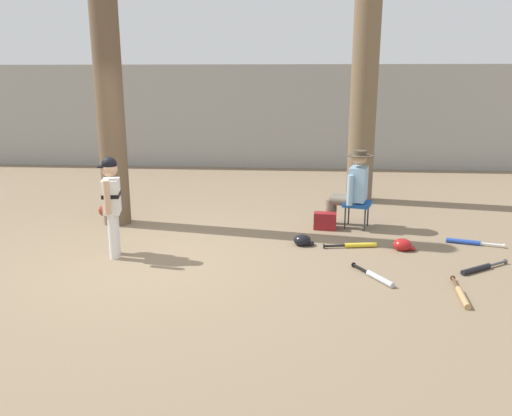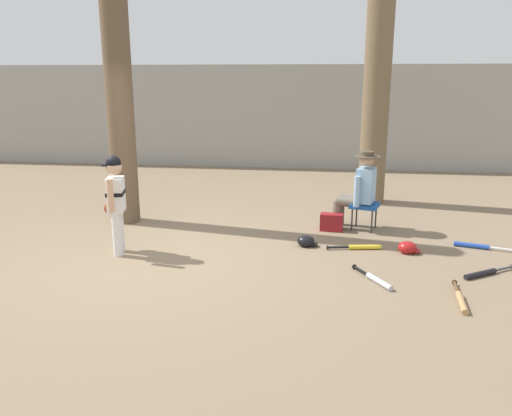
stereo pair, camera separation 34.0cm
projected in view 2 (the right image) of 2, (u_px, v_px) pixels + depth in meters
name	position (u px, v px, depth m)	size (l,w,h in m)	color
ground_plane	(154.00, 261.00, 6.48)	(60.00, 60.00, 0.00)	#7F6B51
concrete_back_wall	(243.00, 116.00, 13.12)	(18.00, 0.36, 2.57)	#9E9E99
tree_near_player	(117.00, 66.00, 7.70)	(0.70, 0.70, 5.59)	brown
tree_behind_spectator	(376.00, 103.00, 9.13)	(0.74, 0.74, 4.36)	brown
young_ballplayer	(115.00, 198.00, 6.60)	(0.41, 0.57, 1.31)	white
folding_stool	(365.00, 206.00, 7.75)	(0.50, 0.50, 0.41)	#194C9E
seated_spectator	(359.00, 188.00, 7.72)	(0.68, 0.53, 1.20)	#6B6051
handbag_beside_stool	(332.00, 222.00, 7.75)	(0.34, 0.18, 0.26)	maroon
bat_aluminum_silver	(376.00, 280.00, 5.80)	(0.42, 0.66, 0.07)	#B7BCC6
bat_black_composite	(484.00, 273.00, 6.00)	(0.70, 0.50, 0.07)	black
bat_yellow_trainer	(360.00, 247.00, 6.91)	(0.74, 0.18, 0.07)	yellow
bat_blue_youth	(476.00, 246.00, 6.96)	(0.74, 0.26, 0.07)	#2347AD
bat_wood_tan	(461.00, 300.00, 5.27)	(0.14, 0.80, 0.07)	tan
batting_helmet_black	(306.00, 241.00, 7.04)	(0.28, 0.22, 0.16)	black
batting_helmet_red	(408.00, 248.00, 6.77)	(0.29, 0.23, 0.17)	#A81919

